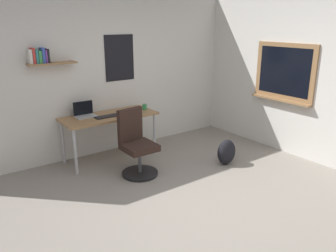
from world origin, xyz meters
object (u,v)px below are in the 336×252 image
object	(u,v)px
desk	(109,120)
laptop	(85,113)
keyboard	(107,116)
coffee_mug	(145,107)
office_chair	(137,147)
computer_mouse	(123,113)
backpack	(226,152)

from	to	relation	value
desk	laptop	size ratio (longest dim) A/B	4.76
desk	keyboard	bearing A→B (deg)	-133.09
coffee_mug	office_chair	bearing A→B (deg)	-129.67
desk	office_chair	xyz separation A→B (m)	(0.05, -0.74, -0.24)
laptop	computer_mouse	world-z (taller)	laptop
desk	keyboard	world-z (taller)	keyboard
computer_mouse	coffee_mug	bearing A→B (deg)	6.61
computer_mouse	coffee_mug	xyz separation A→B (m)	(0.43, 0.05, 0.03)
office_chair	coffee_mug	size ratio (longest dim) A/B	10.33
backpack	coffee_mug	bearing A→B (deg)	119.42
office_chair	laptop	world-z (taller)	office_chair
computer_mouse	coffee_mug	world-z (taller)	coffee_mug
coffee_mug	backpack	bearing A→B (deg)	-60.58
office_chair	keyboard	xyz separation A→B (m)	(-0.12, 0.66, 0.32)
computer_mouse	keyboard	bearing A→B (deg)	180.00
office_chair	computer_mouse	size ratio (longest dim) A/B	9.13
laptop	coffee_mug	world-z (taller)	laptop
keyboard	computer_mouse	size ratio (longest dim) A/B	3.56
desk	computer_mouse	bearing A→B (deg)	-20.92
computer_mouse	backpack	xyz separation A→B (m)	(1.13, -1.19, -0.54)
backpack	computer_mouse	bearing A→B (deg)	133.58
keyboard	coffee_mug	bearing A→B (deg)	4.02
coffee_mug	desk	bearing A→B (deg)	177.41
computer_mouse	office_chair	bearing A→B (deg)	-103.56
office_chair	computer_mouse	bearing A→B (deg)	76.44
computer_mouse	desk	bearing A→B (deg)	159.08
office_chair	keyboard	size ratio (longest dim) A/B	2.57
keyboard	computer_mouse	xyz separation A→B (m)	(0.28, -0.00, 0.01)
computer_mouse	laptop	bearing A→B (deg)	156.96
office_chair	laptop	size ratio (longest dim) A/B	3.06
office_chair	laptop	xyz separation A→B (m)	(-0.38, 0.89, 0.37)
coffee_mug	backpack	distance (m)	1.53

